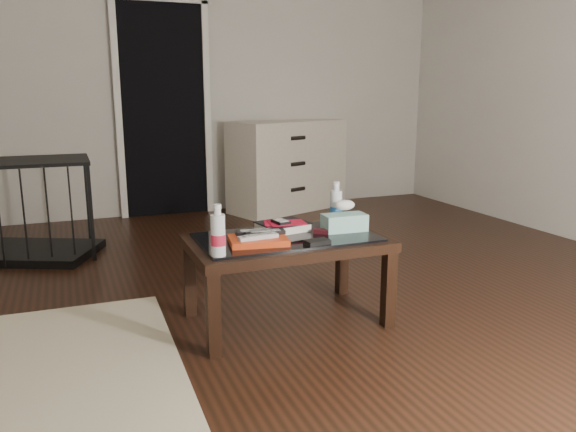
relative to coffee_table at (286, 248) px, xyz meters
name	(u,v)px	position (x,y,z in m)	size (l,w,h in m)	color
ground	(304,287)	(0.29, 0.44, -0.40)	(5.00, 5.00, 0.00)	black
room_shell	(305,12)	(0.29, 0.44, 1.22)	(5.00, 5.00, 5.00)	#BAB4AB
doorway	(164,109)	(-0.11, 2.90, 0.63)	(0.90, 0.08, 2.07)	black
coffee_table	(286,248)	(0.00, 0.00, 0.00)	(1.00, 0.60, 0.46)	black
dresser	(287,166)	(1.07, 2.67, 0.05)	(1.30, 0.88, 0.90)	beige
pet_crate	(28,226)	(-1.31, 1.80, -0.17)	(1.07, 0.92, 0.71)	black
magazines	(258,240)	(-0.18, -0.07, 0.08)	(0.28, 0.21, 0.03)	red
remote_silver	(258,237)	(-0.19, -0.10, 0.11)	(0.20, 0.05, 0.02)	#ACACB1
remote_black_front	(265,232)	(-0.13, -0.04, 0.11)	(0.20, 0.05, 0.02)	black
remote_black_back	(255,232)	(-0.17, 0.00, 0.11)	(0.20, 0.05, 0.02)	black
textbook	(283,226)	(0.03, 0.12, 0.09)	(0.25, 0.20, 0.05)	black
dvd_mailers	(282,223)	(0.02, 0.10, 0.11)	(0.19, 0.14, 0.01)	#B10B28
ipod	(281,221)	(0.00, 0.08, 0.12)	(0.06, 0.10, 0.02)	black
flip_phone	(322,231)	(0.20, -0.01, 0.08)	(0.09, 0.05, 0.02)	black
wallet	(317,242)	(0.08, -0.19, 0.07)	(0.12, 0.07, 0.02)	black
water_bottle_left	(218,230)	(-0.41, -0.21, 0.18)	(0.07, 0.07, 0.24)	silver
water_bottle_right	(336,203)	(0.36, 0.15, 0.18)	(0.07, 0.07, 0.24)	white
tissue_box	(344,222)	(0.33, -0.01, 0.11)	(0.23, 0.12, 0.09)	teal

